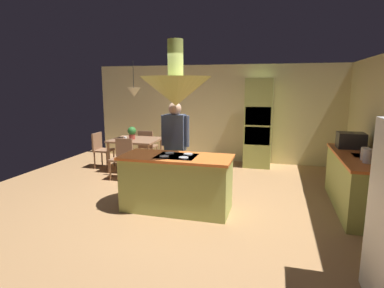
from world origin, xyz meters
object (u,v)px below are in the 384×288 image
object	(u,v)px
chair_at_corner	(101,148)
canister_sugar	(365,154)
canister_flour	(368,156)
oven_tower	(258,123)
kitchen_island	(177,183)
dining_table	(136,143)
potted_plant_on_table	(132,132)
person_at_island	(175,143)
microwave_on_counter	(351,140)
cup_on_table	(125,139)
chair_by_back_wall	(147,144)
chair_facing_island	(122,156)

from	to	relation	value
chair_at_corner	canister_sugar	size ratio (longest dim) A/B	4.41
canister_flour	chair_at_corner	bearing A→B (deg)	161.63
oven_tower	canister_sugar	distance (m)	3.28
kitchen_island	canister_sugar	distance (m)	2.93
dining_table	potted_plant_on_table	size ratio (longest dim) A/B	3.73
person_at_island	oven_tower	bearing A→B (deg)	62.68
kitchen_island	potted_plant_on_table	size ratio (longest dim) A/B	5.97
chair_at_corner	potted_plant_on_table	size ratio (longest dim) A/B	2.90
person_at_island	chair_at_corner	world-z (taller)	person_at_island
canister_flour	microwave_on_counter	distance (m)	1.14
canister_flour	canister_sugar	distance (m)	0.18
cup_on_table	oven_tower	bearing A→B (deg)	25.10
person_at_island	microwave_on_counter	size ratio (longest dim) A/B	3.76
canister_sugar	chair_at_corner	bearing A→B (deg)	163.35
person_at_island	cup_on_table	distance (m)	2.02
cup_on_table	canister_flour	size ratio (longest dim) A/B	0.43
kitchen_island	person_at_island	xyz separation A→B (m)	(-0.23, 0.66, 0.54)
cup_on_table	canister_sugar	xyz separation A→B (m)	(4.68, -1.40, 0.20)
microwave_on_counter	chair_by_back_wall	bearing A→B (deg)	163.20
kitchen_island	microwave_on_counter	bearing A→B (deg)	26.60
person_at_island	chair_by_back_wall	bearing A→B (deg)	124.59
dining_table	chair_by_back_wall	distance (m)	0.71
dining_table	person_at_island	bearing A→B (deg)	-44.36
chair_by_back_wall	oven_tower	bearing A→B (deg)	-170.87
dining_table	cup_on_table	bearing A→B (deg)	-121.45
chair_facing_island	canister_flour	size ratio (longest dim) A/B	4.18
dining_table	canister_flour	bearing A→B (deg)	-21.83
canister_sugar	potted_plant_on_table	bearing A→B (deg)	160.83
oven_tower	microwave_on_counter	bearing A→B (deg)	-46.30
chair_facing_island	potted_plant_on_table	world-z (taller)	potted_plant_on_table
microwave_on_counter	canister_sugar	bearing A→B (deg)	-90.00
dining_table	cup_on_table	distance (m)	0.31
person_at_island	microwave_on_counter	xyz separation A→B (m)	(3.07, 0.76, 0.05)
chair_at_corner	cup_on_table	world-z (taller)	chair_at_corner
oven_tower	cup_on_table	distance (m)	3.26
chair_by_back_wall	chair_at_corner	bearing A→B (deg)	36.48
chair_facing_island	potted_plant_on_table	size ratio (longest dim) A/B	2.90
chair_at_corner	canister_flour	bearing A→B (deg)	-108.37
potted_plant_on_table	canister_flour	bearing A→B (deg)	-21.14
kitchen_island	canister_sugar	xyz separation A→B (m)	(2.84, 0.46, 0.55)
kitchen_island	potted_plant_on_table	distance (m)	2.76
cup_on_table	potted_plant_on_table	bearing A→B (deg)	69.06
chair_facing_island	chair_by_back_wall	bearing A→B (deg)	90.00
chair_facing_island	canister_sugar	distance (m)	4.66
kitchen_island	microwave_on_counter	xyz separation A→B (m)	(2.84, 1.42, 0.59)
kitchen_island	canister_sugar	world-z (taller)	canister_sugar
oven_tower	dining_table	world-z (taller)	oven_tower
kitchen_island	chair_by_back_wall	bearing A→B (deg)	121.32
kitchen_island	dining_table	size ratio (longest dim) A/B	1.60
chair_by_back_wall	canister_flour	xyz separation A→B (m)	(4.54, -2.51, 0.51)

